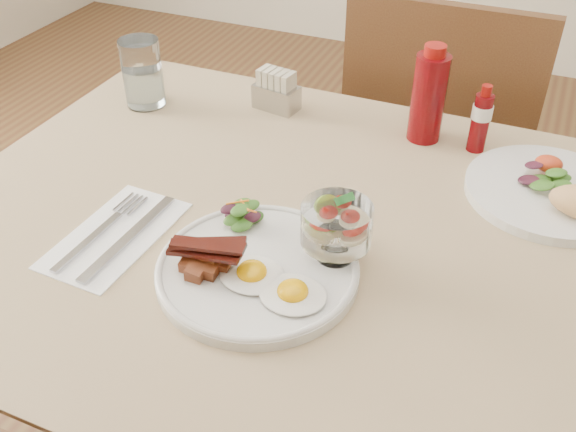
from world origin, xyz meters
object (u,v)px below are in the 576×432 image
(ketchup_bottle, at_px, (429,96))
(main_plate, at_px, (258,270))
(fruit_cup, at_px, (336,225))
(sugar_caddy, at_px, (276,92))
(chair_far, at_px, (436,154))
(table, at_px, (354,283))
(water_glass, at_px, (143,77))
(second_plate, at_px, (560,193))
(hot_sauce_bottle, at_px, (481,119))

(ketchup_bottle, bearing_deg, main_plate, -104.77)
(fruit_cup, distance_m, sugar_caddy, 0.48)
(chair_far, relative_size, fruit_cup, 9.42)
(fruit_cup, bearing_deg, table, 78.32)
(main_plate, xyz_separation_m, water_glass, (-0.42, 0.37, 0.05))
(second_plate, bearing_deg, chair_far, 120.28)
(second_plate, relative_size, sugar_caddy, 2.83)
(second_plate, bearing_deg, water_glass, 177.70)
(chair_far, height_order, ketchup_bottle, same)
(second_plate, bearing_deg, fruit_cup, -134.67)
(second_plate, bearing_deg, table, -140.92)
(chair_far, height_order, water_glass, chair_far)
(main_plate, xyz_separation_m, ketchup_bottle, (0.12, 0.46, 0.08))
(chair_far, height_order, fruit_cup, chair_far)
(table, xyz_separation_m, main_plate, (-0.10, -0.13, 0.10))
(table, relative_size, main_plate, 4.75)
(ketchup_bottle, height_order, hot_sauce_bottle, ketchup_bottle)
(main_plate, bearing_deg, second_plate, 43.01)
(fruit_cup, distance_m, hot_sauce_bottle, 0.41)
(sugar_caddy, bearing_deg, main_plate, -59.68)
(main_plate, height_order, water_glass, water_glass)
(second_plate, relative_size, water_glass, 2.00)
(table, bearing_deg, hot_sauce_bottle, 70.84)
(table, bearing_deg, water_glass, 155.04)
(table, distance_m, main_plate, 0.19)
(water_glass, bearing_deg, hot_sauce_bottle, 7.21)
(water_glass, bearing_deg, fruit_cup, -31.26)
(table, xyz_separation_m, sugar_caddy, (-0.28, 0.33, 0.12))
(fruit_cup, bearing_deg, water_glass, 148.74)
(main_plate, relative_size, sugar_caddy, 2.98)
(chair_far, xyz_separation_m, water_glass, (-0.53, -0.42, 0.29))
(table, xyz_separation_m, second_plate, (0.26, 0.21, 0.11))
(second_plate, height_order, sugar_caddy, sugar_caddy)
(table, relative_size, second_plate, 4.99)
(main_plate, bearing_deg, ketchup_bottle, 75.23)
(sugar_caddy, bearing_deg, table, -40.43)
(chair_far, height_order, hot_sauce_bottle, chair_far)
(main_plate, bearing_deg, table, 51.09)
(second_plate, xyz_separation_m, water_glass, (-0.79, 0.03, 0.04))
(main_plate, height_order, second_plate, second_plate)
(water_glass, bearing_deg, table, -24.96)
(table, bearing_deg, main_plate, -128.91)
(table, distance_m, sugar_caddy, 0.45)
(water_glass, bearing_deg, ketchup_bottle, 8.88)
(table, height_order, hot_sauce_bottle, hot_sauce_bottle)
(hot_sauce_bottle, relative_size, water_glass, 0.94)
(fruit_cup, relative_size, water_glass, 0.74)
(main_plate, bearing_deg, hot_sauce_bottle, 64.49)
(table, xyz_separation_m, chair_far, (0.00, 0.66, -0.14))
(second_plate, xyz_separation_m, hot_sauce_bottle, (-0.15, 0.11, 0.04))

